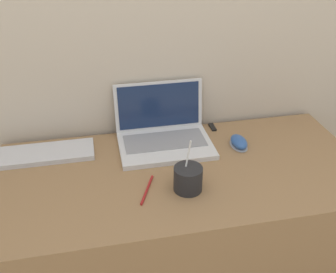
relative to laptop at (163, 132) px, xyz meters
The scene contains 8 objects.
wall_back 0.50m from the laptop, 77.97° to the left, with size 7.00×0.04×2.50m.
desk 0.46m from the laptop, 81.16° to the right, with size 1.36×0.64×0.73m.
laptop is the anchor object (origin of this frame).
drink_cup 0.32m from the laptop, 85.98° to the right, with size 0.10×0.10×0.18m.
computer_mouse 0.31m from the laptop, 17.34° to the right, with size 0.07×0.11×0.04m.
external_keyboard 0.48m from the laptop, behind, with size 0.40×0.14×0.02m.
usb_stick 0.25m from the laptop, 17.13° to the left, with size 0.02×0.06×0.01m.
pen 0.33m from the laptop, 110.96° to the right, with size 0.07×0.15×0.01m.
Camera 1 is at (-0.29, -0.82, 1.57)m, focal length 42.00 mm.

